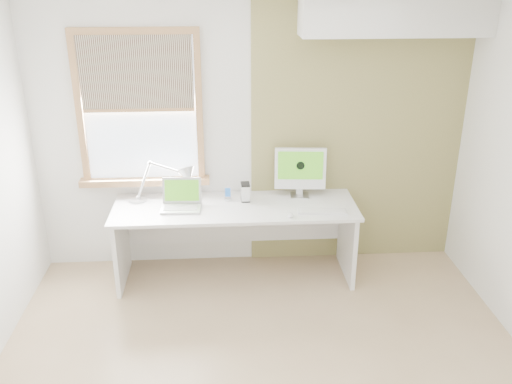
{
  "coord_description": "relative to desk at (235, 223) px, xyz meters",
  "views": [
    {
      "loc": [
        -0.27,
        -3.18,
        2.75
      ],
      "look_at": [
        0.0,
        1.05,
        1.0
      ],
      "focal_mm": 38.79,
      "sensor_mm": 36.0,
      "label": 1
    }
  ],
  "objects": [
    {
      "name": "mouse",
      "position": [
        0.47,
        -0.32,
        0.21
      ],
      "size": [
        0.06,
        0.1,
        0.03
      ],
      "primitive_type": "ellipsoid",
      "rotation": [
        0.0,
        0.0,
        -0.08
      ],
      "color": "white",
      "rests_on": "desk"
    },
    {
      "name": "external_drive",
      "position": [
        0.1,
        0.07,
        0.28
      ],
      "size": [
        0.08,
        0.13,
        0.16
      ],
      "color": "silver",
      "rests_on": "desk"
    },
    {
      "name": "accent_wall",
      "position": [
        1.17,
        0.3,
        0.77
      ],
      "size": [
        2.0,
        0.02,
        2.6
      ],
      "primitive_type": "cube",
      "color": "olive",
      "rests_on": "room"
    },
    {
      "name": "soffit",
      "position": [
        1.37,
        0.13,
        1.87
      ],
      "size": [
        1.6,
        0.4,
        0.42
      ],
      "primitive_type": "cube",
      "color": "white",
      "rests_on": "room"
    },
    {
      "name": "window",
      "position": [
        -0.83,
        0.27,
        1.01
      ],
      "size": [
        1.2,
        0.14,
        1.42
      ],
      "color": "#97693D",
      "rests_on": "room"
    },
    {
      "name": "laptop",
      "position": [
        -0.48,
        -0.04,
        0.26
      ],
      "size": [
        0.36,
        0.3,
        0.25
      ],
      "color": "silver",
      "rests_on": "desk"
    },
    {
      "name": "desk",
      "position": [
        0.0,
        0.0,
        0.0
      ],
      "size": [
        2.2,
        0.7,
        0.73
      ],
      "color": "white",
      "rests_on": "room"
    },
    {
      "name": "phone_dock",
      "position": [
        -0.06,
        0.08,
        0.23
      ],
      "size": [
        0.08,
        0.08,
        0.14
      ],
      "color": "silver",
      "rests_on": "desk"
    },
    {
      "name": "room",
      "position": [
        0.17,
        -1.44,
        0.77
      ],
      "size": [
        4.04,
        3.54,
        2.64
      ],
      "color": "tan",
      "rests_on": "ground"
    },
    {
      "name": "imac",
      "position": [
        0.61,
        0.15,
        0.46
      ],
      "size": [
        0.48,
        0.17,
        0.46
      ],
      "color": "silver",
      "rests_on": "desk"
    },
    {
      "name": "desk_lamp",
      "position": [
        -0.52,
        0.15,
        0.39
      ],
      "size": [
        0.68,
        0.27,
        0.38
      ],
      "color": "silver",
      "rests_on": "desk"
    },
    {
      "name": "keyboard",
      "position": [
        0.76,
        -0.24,
        0.2
      ],
      "size": [
        0.44,
        0.17,
        0.02
      ],
      "color": "white",
      "rests_on": "desk"
    }
  ]
}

